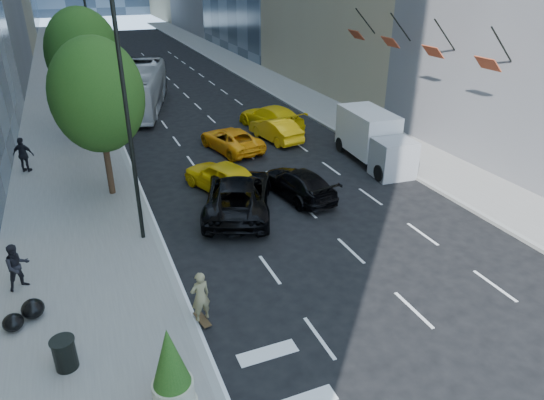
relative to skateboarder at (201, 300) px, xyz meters
name	(u,v)px	position (x,y,z in m)	size (l,w,h in m)	color
ground	(329,256)	(5.60, 1.91, -0.87)	(160.00, 160.00, 0.00)	black
sidewalk_left	(64,100)	(-3.40, 31.91, -0.79)	(6.00, 120.00, 0.15)	slate
sidewalk_right	(272,82)	(15.60, 31.91, -0.79)	(4.00, 120.00, 0.15)	slate
lamp_near	(130,101)	(-0.72, 5.91, 4.94)	(2.13, 0.22, 10.00)	black
lamp_far	(93,39)	(-0.72, 23.91, 4.94)	(2.13, 0.22, 10.00)	black
tree_near	(97,96)	(-1.60, 10.91, 4.10)	(4.20, 4.20, 7.46)	black
tree_mid	(83,54)	(-1.60, 20.91, 4.45)	(4.50, 4.50, 7.99)	black
tree_far	(76,40)	(-1.60, 33.91, 3.76)	(3.90, 3.90, 6.92)	black
traffic_signal	(81,33)	(-0.80, 41.91, 3.37)	(2.48, 0.53, 5.20)	black
facade_flags	(413,43)	(16.24, 11.91, 5.32)	(1.85, 13.30, 2.05)	black
skateboarder	(201,300)	(0.00, 0.00, 0.00)	(0.63, 0.42, 1.74)	olive
black_sedan_lincoln	(238,194)	(3.60, 6.91, -0.01)	(2.85, 6.18, 1.72)	black
black_sedan_mercedes	(298,183)	(6.80, 7.33, -0.18)	(1.94, 4.78, 1.39)	black
taxi_a	(223,177)	(3.60, 9.29, -0.06)	(1.90, 4.72, 1.61)	yellow
taxi_b	(276,129)	(9.14, 15.64, -0.14)	(1.54, 4.42, 1.46)	#FFB80D
taxi_c	(231,140)	(5.87, 14.91, -0.18)	(2.27, 4.93, 1.37)	#FF9E0D
taxi_d	(271,117)	(9.80, 18.06, -0.06)	(2.27, 5.59, 1.62)	yellow
city_bus	(141,88)	(2.40, 26.62, 0.79)	(2.79, 11.93, 3.32)	silver
box_truck	(374,138)	(12.75, 9.89, 0.57)	(2.59, 6.05, 2.82)	silver
pedestrian_a	(17,267)	(-5.34, 3.99, 0.13)	(0.83, 0.64, 1.70)	black
pedestrian_b	(24,155)	(-5.60, 15.54, 0.24)	(1.13, 0.47, 1.93)	black
trash_can	(65,354)	(-4.01, -0.60, -0.26)	(0.61, 0.61, 0.92)	black
planter_shrub	(171,372)	(-1.53, -3.09, 0.47)	(1.04, 1.04, 2.50)	#B5B096
garbage_bags	(25,314)	(-5.14, 1.95, -0.44)	(1.21, 1.16, 0.60)	black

